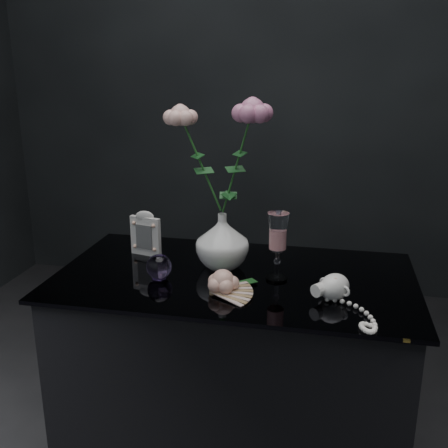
% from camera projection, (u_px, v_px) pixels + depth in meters
% --- Properties ---
extents(table, '(1.05, 0.58, 0.76)m').
position_uv_depth(table, '(234.00, 386.00, 1.66)').
color(table, black).
rests_on(table, ground).
extents(vase, '(0.21, 0.21, 0.17)m').
position_uv_depth(vase, '(222.00, 241.00, 1.58)').
color(vase, white).
rests_on(vase, table).
extents(wine_glass, '(0.07, 0.07, 0.20)m').
position_uv_depth(wine_glass, '(277.00, 247.00, 1.49)').
color(wine_glass, white).
rests_on(wine_glass, table).
extents(picture_frame, '(0.13, 0.11, 0.15)m').
position_uv_depth(picture_frame, '(146.00, 233.00, 1.69)').
color(picture_frame, silver).
rests_on(picture_frame, table).
extents(paperweight, '(0.08, 0.08, 0.07)m').
position_uv_depth(paperweight, '(159.00, 267.00, 1.51)').
color(paperweight, '#9876C0').
rests_on(paperweight, table).
extents(paper_fan, '(0.24, 0.20, 0.02)m').
position_uv_depth(paper_fan, '(212.00, 290.00, 1.41)').
color(paper_fan, beige).
rests_on(paper_fan, table).
extents(loose_rose, '(0.18, 0.22, 0.07)m').
position_uv_depth(loose_rose, '(223.00, 281.00, 1.42)').
color(loose_rose, '#EBAD98').
rests_on(loose_rose, table).
extents(pearl_jar, '(0.35, 0.35, 0.07)m').
position_uv_depth(pearl_jar, '(334.00, 286.00, 1.38)').
color(pearl_jar, white).
rests_on(pearl_jar, table).
extents(roses, '(0.29, 0.12, 0.40)m').
position_uv_depth(roses, '(220.00, 150.00, 1.50)').
color(roses, '#FFB7A9').
rests_on(roses, vase).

